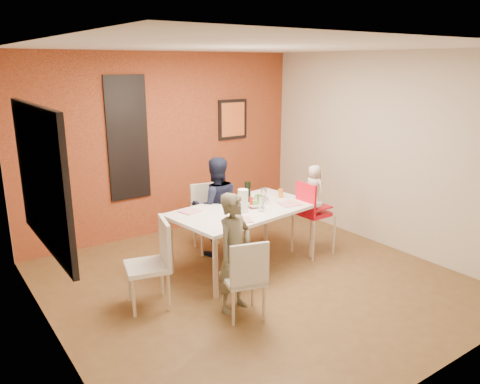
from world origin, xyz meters
TOP-DOWN VIEW (x-y plane):
  - ground at (0.00, 0.00)m, footprint 4.50×4.50m
  - ceiling at (0.00, 0.00)m, footprint 4.50×4.50m
  - wall_back at (0.00, 2.25)m, footprint 4.50×0.02m
  - wall_front at (0.00, -2.25)m, footprint 4.50×0.02m
  - wall_left at (-2.25, 0.00)m, footprint 0.02×4.50m
  - wall_right at (2.25, 0.00)m, footprint 0.02×4.50m
  - brick_accent_wall at (0.00, 2.23)m, footprint 4.50×0.02m
  - picture_window_frame at (-2.22, 0.20)m, footprint 0.05×1.70m
  - picture_window_pane at (-2.21, 0.20)m, footprint 0.02×1.55m
  - glassblock_strip at (-0.60, 2.21)m, footprint 0.55×0.03m
  - glassblock_surround at (-0.60, 2.21)m, footprint 0.60×0.03m
  - art_print_frame at (1.20, 2.21)m, footprint 0.54×0.03m
  - art_print_canvas at (1.20, 2.19)m, footprint 0.44×0.01m
  - dining_table at (0.19, 0.48)m, footprint 1.96×1.26m
  - chair_near at (-0.57, -0.62)m, footprint 0.49×0.49m
  - chair_far at (0.11, 1.23)m, footprint 0.51×0.51m
  - chair_left at (-1.19, 0.18)m, footprint 0.54×0.54m
  - high_chair at (1.13, 0.24)m, footprint 0.44×0.44m
  - child_near at (-0.55, -0.38)m, footprint 0.54×0.43m
  - child_far at (0.09, 0.99)m, footprint 0.78×0.69m
  - toddler at (1.16, 0.24)m, footprint 0.23×0.33m
  - plate_near_left at (-0.11, 0.09)m, footprint 0.26×0.26m
  - plate_far_mid at (0.18, 0.87)m, footprint 0.24×0.24m
  - plate_near_right at (0.76, 0.27)m, footprint 0.28×0.28m
  - plate_far_left at (-0.44, 0.74)m, footprint 0.28×0.28m
  - salad_bowl_a at (0.33, 0.45)m, footprint 0.27×0.27m
  - salad_bowl_b at (0.58, 0.68)m, footprint 0.27×0.27m
  - wine_bottle at (0.32, 0.58)m, footprint 0.08×0.08m
  - wine_glass_a at (0.29, 0.25)m, footprint 0.07×0.07m
  - wine_glass_b at (0.50, 0.48)m, footprint 0.07×0.07m
  - paper_towel_roll at (0.08, 0.35)m, footprint 0.13×0.13m
  - condiment_red at (0.25, 0.42)m, footprint 0.04×0.04m
  - condiment_green at (0.43, 0.50)m, footprint 0.03×0.03m
  - condiment_brown at (0.19, 0.55)m, footprint 0.04×0.04m
  - sippy_cup at (0.88, 0.59)m, footprint 0.07×0.07m

SIDE VIEW (x-z plane):
  - ground at x=0.00m, z-range 0.00..0.00m
  - chair_near at x=-0.57m, z-range 0.05..0.91m
  - chair_far at x=0.11m, z-range 0.05..0.97m
  - chair_left at x=-1.19m, z-range 0.06..1.01m
  - high_chair at x=1.13m, z-range 0.10..1.12m
  - child_near at x=-0.55m, z-range 0.00..1.28m
  - child_far at x=0.09m, z-range 0.00..1.35m
  - dining_table at x=0.19m, z-range 0.32..1.09m
  - plate_near_left at x=-0.11m, z-range 0.77..0.78m
  - plate_far_left at x=-0.44m, z-range 0.77..0.78m
  - plate_far_mid at x=0.18m, z-range 0.77..0.78m
  - plate_near_right at x=0.76m, z-range 0.77..0.78m
  - salad_bowl_b at x=0.58m, z-range 0.77..0.82m
  - salad_bowl_a at x=0.33m, z-range 0.77..0.83m
  - sippy_cup at x=0.88m, z-range 0.77..0.88m
  - condiment_green at x=0.43m, z-range 0.77..0.90m
  - condiment_brown at x=0.19m, z-range 0.77..0.92m
  - condiment_red at x=0.25m, z-range 0.77..0.92m
  - wine_glass_a at x=0.29m, z-range 0.77..0.96m
  - wine_glass_b at x=0.50m, z-range 0.77..0.98m
  - paper_towel_roll at x=0.08m, z-range 0.77..1.06m
  - wine_bottle at x=0.32m, z-range 0.77..1.07m
  - toddler at x=1.16m, z-range 0.60..1.24m
  - wall_back at x=0.00m, z-range 0.00..2.70m
  - wall_front at x=0.00m, z-range 0.00..2.70m
  - wall_left at x=-2.25m, z-range 0.00..2.70m
  - wall_right at x=2.25m, z-range 0.00..2.70m
  - brick_accent_wall at x=0.00m, z-range 0.00..2.70m
  - glassblock_strip at x=-0.60m, z-range 0.65..2.35m
  - glassblock_surround at x=-0.60m, z-range 0.62..2.38m
  - picture_window_frame at x=-2.22m, z-range 0.90..2.20m
  - picture_window_pane at x=-2.21m, z-range 0.98..2.12m
  - art_print_frame at x=1.20m, z-range 1.33..1.97m
  - art_print_canvas at x=1.20m, z-range 1.38..1.92m
  - ceiling at x=0.00m, z-range 2.69..2.71m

